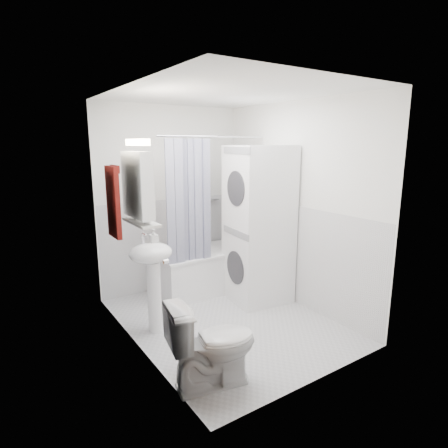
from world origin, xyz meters
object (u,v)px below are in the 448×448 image
sink (152,267)px  washer_dryer (258,225)px  bathtub (208,267)px  toilet (212,344)px

sink → washer_dryer: 1.45m
sink → washer_dryer: bearing=3.3°
bathtub → sink: sink is taller
bathtub → washer_dryer: 0.96m
sink → toilet: sink is taller
sink → washer_dryer: (1.43, 0.08, 0.25)m
washer_dryer → toilet: (-1.39, -1.17, -0.60)m
washer_dryer → toilet: 1.91m
bathtub → sink: bearing=-147.2°
bathtub → sink: 1.35m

